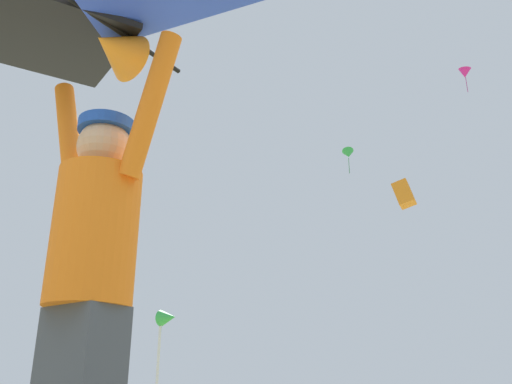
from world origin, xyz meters
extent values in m
cylinder|color=orange|center=(-0.09, 0.18, 1.10)|extent=(0.36, 0.36, 0.56)
sphere|color=tan|center=(-0.09, 0.18, 1.49)|extent=(0.23, 0.23, 0.23)
cylinder|color=#1E47AD|center=(-0.09, 0.18, 1.59)|extent=(0.26, 0.26, 0.05)
cylinder|color=orange|center=(0.17, 0.16, 1.61)|extent=(0.28, 0.11, 0.62)
cylinder|color=orange|center=(-0.36, 0.19, 1.61)|extent=(0.28, 0.11, 0.62)
cylinder|color=black|center=(-0.09, 0.18, 2.10)|extent=(0.08, 0.83, 0.02)
cube|color=black|center=(-0.59, 0.08, 2.20)|extent=(1.25, 1.20, 0.24)
cone|color=orange|center=(-0.09, 0.18, 2.00)|extent=(0.25, 0.21, 0.24)
cone|color=green|center=(-10.62, 30.50, 15.78)|extent=(1.02, 1.03, 0.98)
cylinder|color=#237931|center=(-10.62, 30.50, 14.90)|extent=(0.03, 0.03, 1.14)
cube|color=orange|center=(-3.71, 18.04, 7.59)|extent=(0.89, 0.66, 1.09)
cone|color=#DB2393|center=(-1.82, 25.54, 16.50)|extent=(0.75, 0.75, 0.69)
cylinder|color=#991867|center=(-1.82, 25.54, 15.78)|extent=(0.03, 0.03, 0.93)
cylinder|color=silver|center=(-3.95, 4.93, 0.83)|extent=(0.04, 0.04, 1.66)
cone|color=green|center=(-3.81, 4.93, 1.54)|extent=(0.28, 0.24, 0.24)
camera|label=1|loc=(1.55, -1.24, 0.52)|focal=37.42mm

